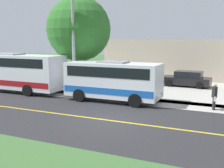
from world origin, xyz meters
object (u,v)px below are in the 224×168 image
(transit_bus_rear, at_px, (6,70))
(parked_car_near, at_px, (187,79))
(pedestrian_with_bags, at_px, (214,96))
(tree_curbside, at_px, (79,29))
(shuttle_bus_front, at_px, (113,79))
(street_light_pole, at_px, (72,34))
(commercial_building, at_px, (187,57))

(transit_bus_rear, distance_m, parked_car_near, 16.38)
(pedestrian_with_bags, height_order, tree_curbside, tree_curbside)
(shuttle_bus_front, bearing_deg, tree_curbside, -122.71)
(shuttle_bus_front, xyz_separation_m, street_light_pole, (-0.35, -3.52, 3.20))
(shuttle_bus_front, xyz_separation_m, pedestrian_with_bags, (-0.23, 6.80, -0.69))
(pedestrian_with_bags, bearing_deg, parked_car_near, -160.42)
(street_light_pole, xyz_separation_m, commercial_building, (-16.51, 6.05, -2.57))
(pedestrian_with_bags, height_order, parked_car_near, pedestrian_with_bags)
(pedestrian_with_bags, bearing_deg, tree_curbside, -103.16)
(pedestrian_with_bags, bearing_deg, shuttle_bus_front, -88.08)
(shuttle_bus_front, relative_size, parked_car_near, 1.52)
(street_light_pole, distance_m, commercial_building, 17.77)
(parked_car_near, xyz_separation_m, commercial_building, (-8.48, -1.38, 1.51))
(street_light_pole, xyz_separation_m, parked_car_near, (-8.04, 7.43, -4.08))
(transit_bus_rear, distance_m, pedestrian_with_bags, 16.95)
(shuttle_bus_front, relative_size, tree_curbside, 0.86)
(shuttle_bus_front, xyz_separation_m, transit_bus_rear, (0.00, -10.12, 0.20))
(shuttle_bus_front, height_order, pedestrian_with_bags, shuttle_bus_front)
(tree_curbside, distance_m, commercial_building, 15.94)
(pedestrian_with_bags, distance_m, parked_car_near, 8.66)
(transit_bus_rear, bearing_deg, tree_curbside, 116.85)
(parked_car_near, bearing_deg, tree_curbside, -56.54)
(transit_bus_rear, xyz_separation_m, commercial_building, (-16.87, 12.65, 0.43))
(street_light_pole, bearing_deg, pedestrian_with_bags, 89.33)
(parked_car_near, relative_size, tree_curbside, 0.56)
(parked_car_near, distance_m, tree_curbside, 11.00)
(transit_bus_rear, relative_size, tree_curbside, 1.39)
(commercial_building, bearing_deg, parked_car_near, 9.22)
(parked_car_near, bearing_deg, transit_bus_rear, -59.10)
(parked_car_near, bearing_deg, pedestrian_with_bags, 19.58)
(transit_bus_rear, distance_m, tree_curbside, 7.23)
(tree_curbside, xyz_separation_m, commercial_building, (-14.00, 6.98, -3.04))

